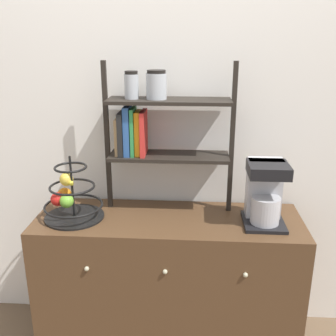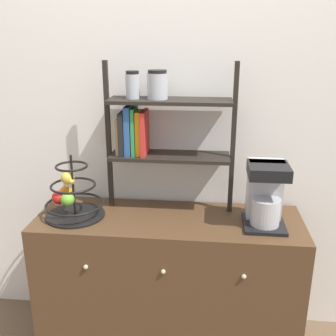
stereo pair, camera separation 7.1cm
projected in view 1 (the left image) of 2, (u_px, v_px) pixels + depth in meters
wall_back at (172, 111)px, 2.16m from camera, size 7.00×0.05×2.60m
sideboard at (168, 282)px, 2.19m from camera, size 1.40×0.48×0.78m
coffee_maker at (265, 193)px, 1.97m from camera, size 0.20×0.23×0.33m
fruit_stand at (70, 198)px, 2.04m from camera, size 0.31×0.31×0.34m
shelf_hutch at (151, 123)px, 2.03m from camera, size 0.68×0.20×0.79m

